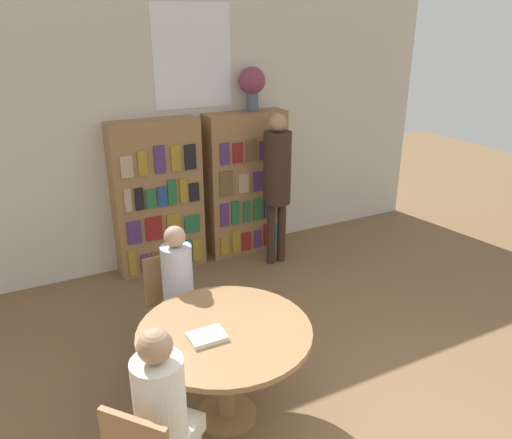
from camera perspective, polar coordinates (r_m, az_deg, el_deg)
name	(u,v)px	position (r m, az deg, el deg)	size (l,w,h in m)	color
wall_back	(195,133)	(5.89, -6.97, 9.79)	(6.40, 0.07, 3.00)	beige
bookshelf_left	(158,198)	(5.72, -11.16, 2.46)	(0.99, 0.34, 1.73)	olive
bookshelf_right	(246,184)	(6.10, -1.17, 4.09)	(0.99, 0.34, 1.73)	olive
flower_vase	(252,84)	(5.89, -0.45, 15.27)	(0.31, 0.31, 0.50)	#475166
reading_table	(225,345)	(3.56, -3.56, -14.07)	(1.20, 1.20, 0.75)	olive
chair_left_side	(173,301)	(4.35, -9.47, -9.16)	(0.43, 0.43, 0.89)	olive
seated_reader_left	(180,290)	(4.11, -8.64, -7.97)	(0.27, 0.37, 1.23)	#B2B7C6
seated_reader_right	(165,408)	(2.99, -10.40, -20.44)	(0.43, 0.42, 1.25)	silver
librarian_standing	(277,174)	(5.67, 2.41, 5.22)	(0.31, 0.58, 1.78)	#332319
open_book_on_table	(207,336)	(3.40, -5.61, -13.17)	(0.24, 0.18, 0.03)	silver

